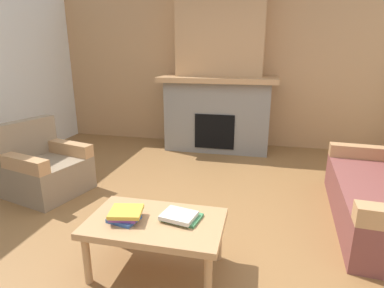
# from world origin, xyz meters

# --- Properties ---
(ground) EXTENTS (9.00, 9.00, 0.00)m
(ground) POSITION_xyz_m (0.00, 0.00, 0.00)
(ground) COLOR brown
(wall_back_wood_panel) EXTENTS (6.00, 0.12, 2.70)m
(wall_back_wood_panel) POSITION_xyz_m (0.00, 3.00, 1.35)
(wall_back_wood_panel) COLOR tan
(wall_back_wood_panel) RESTS_ON ground
(fireplace) EXTENTS (1.90, 0.82, 2.70)m
(fireplace) POSITION_xyz_m (0.00, 2.62, 1.16)
(fireplace) COLOR gray
(fireplace) RESTS_ON ground
(armchair) EXTENTS (0.92, 0.92, 0.85)m
(armchair) POSITION_xyz_m (-1.73, 0.37, 0.29)
(armchair) COLOR #847056
(armchair) RESTS_ON ground
(coffee_table) EXTENTS (1.00, 0.60, 0.43)m
(coffee_table) POSITION_xyz_m (0.01, -0.67, 0.38)
(coffee_table) COLOR tan
(coffee_table) RESTS_ON ground
(book_stack_near_edge) EXTENTS (0.27, 0.25, 0.08)m
(book_stack_near_edge) POSITION_xyz_m (-0.20, -0.72, 0.47)
(book_stack_near_edge) COLOR #335699
(book_stack_near_edge) RESTS_ON coffee_table
(book_stack_center) EXTENTS (0.31, 0.27, 0.05)m
(book_stack_center) POSITION_xyz_m (0.19, -0.62, 0.45)
(book_stack_center) COLOR #3D7F4C
(book_stack_center) RESTS_ON coffee_table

